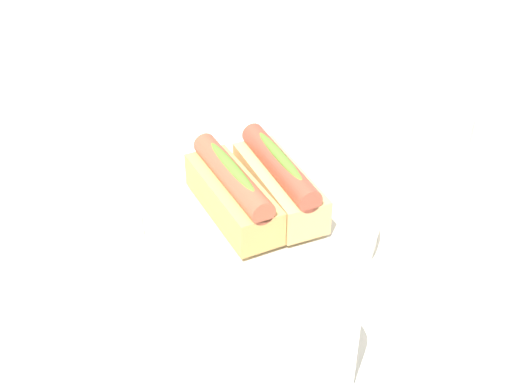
% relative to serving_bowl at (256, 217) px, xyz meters
% --- Properties ---
extents(ground_plane, '(2.40, 2.40, 0.00)m').
position_rel_serving_bowl_xyz_m(ground_plane, '(0.02, 0.00, -0.02)').
color(ground_plane, silver).
extents(serving_bowl, '(0.27, 0.27, 0.03)m').
position_rel_serving_bowl_xyz_m(serving_bowl, '(0.00, 0.00, 0.00)').
color(serving_bowl, silver).
rests_on(serving_bowl, ground_plane).
extents(hotdog_front, '(0.15, 0.07, 0.06)m').
position_rel_serving_bowl_xyz_m(hotdog_front, '(0.00, -0.03, 0.04)').
color(hotdog_front, tan).
rests_on(hotdog_front, serving_bowl).
extents(hotdog_back, '(0.15, 0.06, 0.06)m').
position_rel_serving_bowl_xyz_m(hotdog_back, '(-0.00, 0.03, 0.04)').
color(hotdog_back, '#DBB270').
rests_on(hotdog_back, serving_bowl).
extents(water_glass, '(0.07, 0.07, 0.09)m').
position_rel_serving_bowl_xyz_m(water_glass, '(0.22, -0.03, 0.02)').
color(water_glass, white).
rests_on(water_glass, ground_plane).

